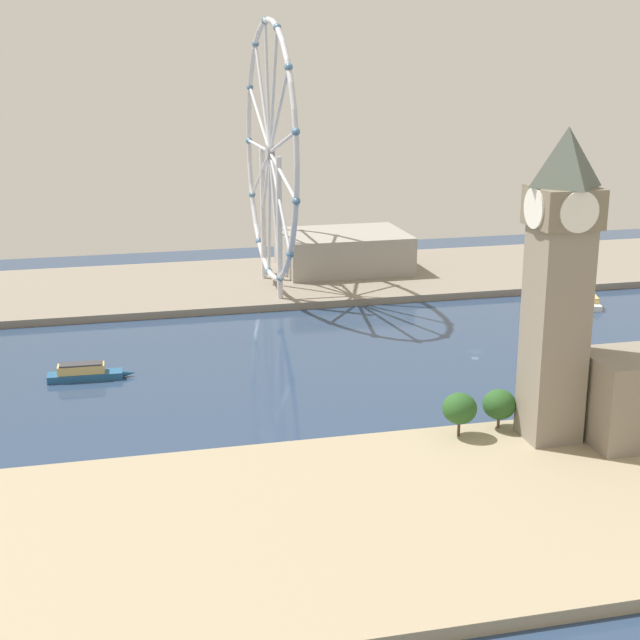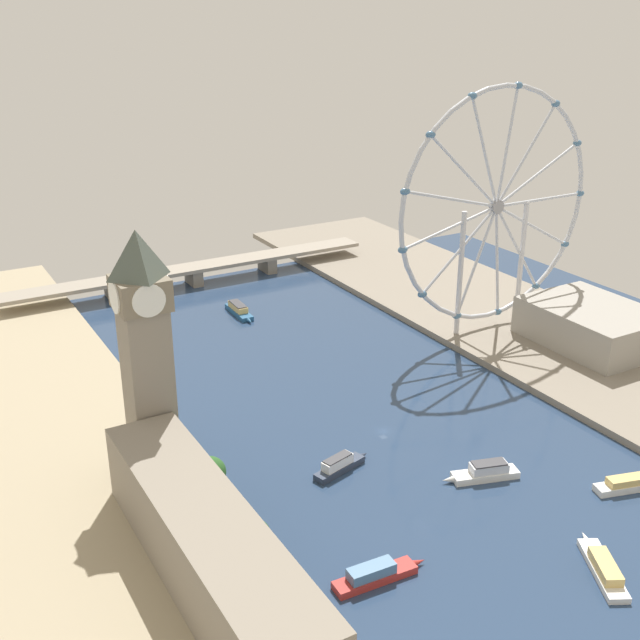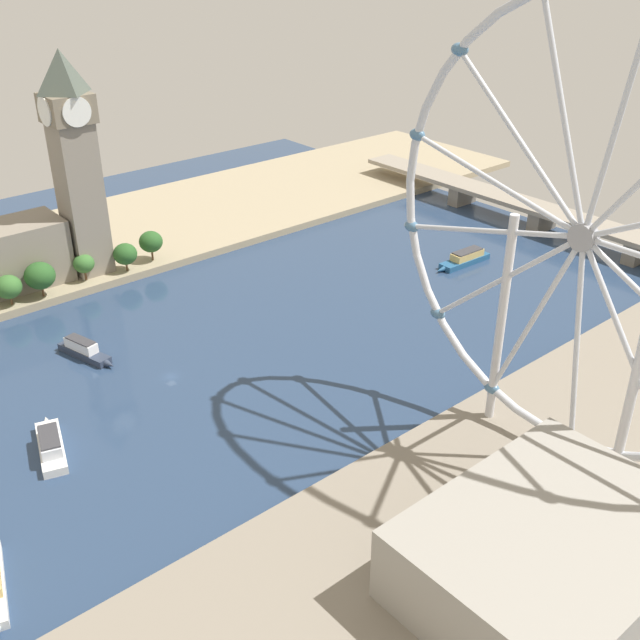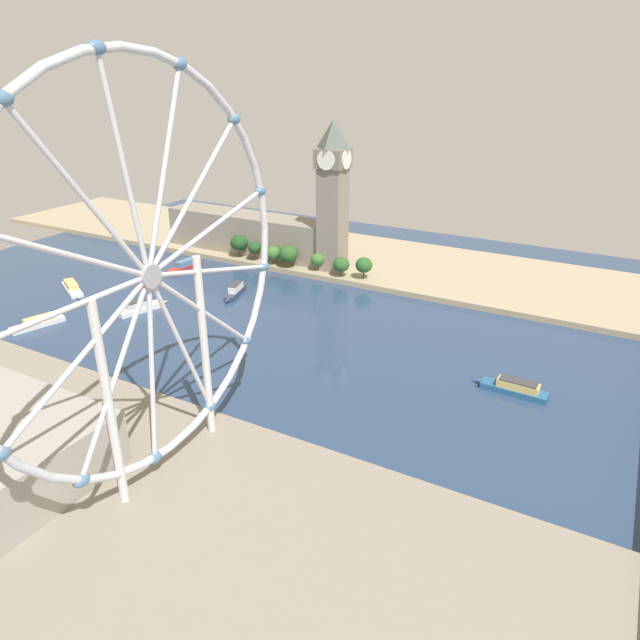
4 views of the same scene
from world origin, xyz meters
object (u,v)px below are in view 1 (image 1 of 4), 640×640
riverside_hall (343,251)px  tour_boat_0 (570,328)px  ferris_wheel (270,154)px  clock_tower (558,282)px  tour_boat_5 (589,300)px  tour_boat_1 (85,373)px  tour_boat_3 (551,367)px

riverside_hall → tour_boat_0: (-113.19, -58.21, -9.42)m
ferris_wheel → clock_tower: bearing=-167.1°
riverside_hall → tour_boat_5: riverside_hall is taller
riverside_hall → tour_boat_1: riverside_hall is taller
clock_tower → tour_boat_0: size_ratio=3.10×
clock_tower → tour_boat_5: (132.16, -85.48, -44.15)m
tour_boat_1 → tour_boat_3: tour_boat_3 is taller
tour_boat_0 → tour_boat_1: (-9.25, 178.17, -0.07)m
clock_tower → tour_boat_5: bearing=-32.9°
tour_boat_3 → tour_boat_5: tour_boat_3 is taller
clock_tower → tour_boat_1: bearing=54.8°
tour_boat_0 → ferris_wheel: bearing=-114.2°
tour_boat_3 → tour_boat_5: bearing=-51.1°
tour_boat_0 → tour_boat_5: 47.00m
tour_boat_1 → tour_boat_5: 212.00m
tour_boat_0 → tour_boat_5: (37.24, -28.68, -0.47)m
clock_tower → riverside_hall: size_ratio=1.42×
tour_boat_1 → tour_boat_5: bearing=14.7°
clock_tower → tour_boat_0: (94.93, -56.81, -43.69)m
ferris_wheel → riverside_hall: (27.48, -39.81, -49.40)m
tour_boat_1 → tour_boat_5: (46.48, -206.84, -0.40)m
tour_boat_1 → tour_boat_0: bearing=5.0°
riverside_hall → tour_boat_5: 115.83m
riverside_hall → tour_boat_3: riverside_hall is taller
riverside_hall → tour_boat_3: size_ratio=2.39×
tour_boat_0 → tour_boat_3: bearing=-18.0°
ferris_wheel → tour_boat_0: bearing=-131.2°
ferris_wheel → tour_boat_1: size_ratio=4.03×
clock_tower → tour_boat_1: clock_tower is taller
ferris_wheel → tour_boat_0: size_ratio=4.25×
clock_tower → tour_boat_5: clock_tower is taller
ferris_wheel → tour_boat_1: 137.51m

